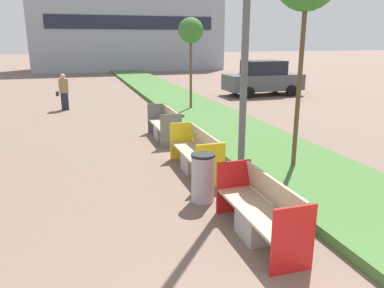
% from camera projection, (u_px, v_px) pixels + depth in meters
% --- Properties ---
extents(planter_grass_strip, '(2.80, 120.00, 0.18)m').
position_uv_depth(planter_grass_strip, '(208.00, 117.00, 14.34)').
color(planter_grass_strip, '#426B33').
rests_on(planter_grass_strip, ground).
extents(building_backdrop, '(18.27, 7.38, 8.15)m').
position_uv_depth(building_backdrop, '(127.00, 28.00, 37.82)').
color(building_backdrop, '#939EAD').
rests_on(building_backdrop, ground).
extents(bench_red_frame, '(0.65, 1.95, 0.94)m').
position_uv_depth(bench_red_frame, '(260.00, 215.00, 5.69)').
color(bench_red_frame, '#9E9B96').
rests_on(bench_red_frame, ground).
extents(bench_yellow_frame, '(0.65, 2.14, 0.94)m').
position_uv_depth(bench_yellow_frame, '(196.00, 156.00, 8.58)').
color(bench_yellow_frame, '#9E9B96').
rests_on(bench_yellow_frame, ground).
extents(bench_grey_frame, '(0.65, 1.89, 0.94)m').
position_uv_depth(bench_grey_frame, '(165.00, 127.00, 11.44)').
color(bench_grey_frame, '#9E9B96').
rests_on(bench_grey_frame, ground).
extents(litter_bin, '(0.44, 0.44, 0.93)m').
position_uv_depth(litter_bin, '(203.00, 178.00, 6.95)').
color(litter_bin, '#9EA0A5').
rests_on(litter_bin, ground).
extents(sapling_tree_far, '(1.01, 1.01, 3.81)m').
position_uv_depth(sapling_tree_far, '(191.00, 32.00, 14.94)').
color(sapling_tree_far, brown).
rests_on(sapling_tree_far, ground).
extents(pedestrian_walking, '(0.53, 0.24, 1.55)m').
position_uv_depth(pedestrian_walking, '(64.00, 92.00, 16.09)').
color(pedestrian_walking, '#232633').
rests_on(pedestrian_walking, ground).
extents(parked_car_distant, '(4.21, 2.00, 1.86)m').
position_uv_depth(parked_car_distant, '(263.00, 78.00, 20.38)').
color(parked_car_distant, '#474C51').
rests_on(parked_car_distant, ground).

